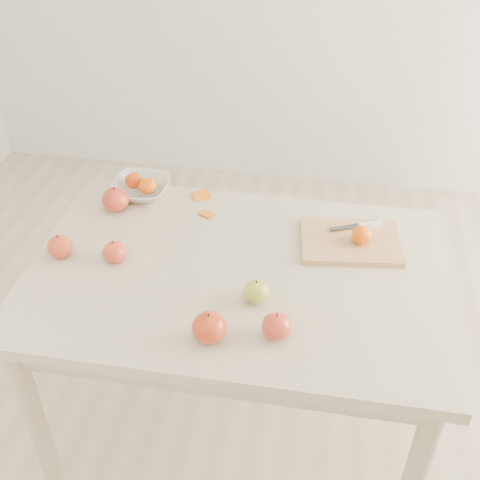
# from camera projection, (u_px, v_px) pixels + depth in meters

# --- Properties ---
(ground) EXTENTS (3.50, 3.50, 0.00)m
(ground) POSITION_uv_depth(u_px,v_px,m) (238.00, 427.00, 2.18)
(ground) COLOR #C6B293
(ground) RESTS_ON ground
(table) EXTENTS (1.20, 0.80, 0.75)m
(table) POSITION_uv_depth(u_px,v_px,m) (237.00, 295.00, 1.78)
(table) COLOR beige
(table) RESTS_ON ground
(cutting_board) EXTENTS (0.32, 0.25, 0.02)m
(cutting_board) POSITION_uv_depth(u_px,v_px,m) (350.00, 242.00, 1.81)
(cutting_board) COLOR tan
(cutting_board) RESTS_ON table
(board_tangerine) EXTENTS (0.06, 0.06, 0.05)m
(board_tangerine) POSITION_uv_depth(u_px,v_px,m) (362.00, 235.00, 1.78)
(board_tangerine) COLOR orange
(board_tangerine) RESTS_ON cutting_board
(fruit_bowl) EXTENTS (0.19, 0.19, 0.05)m
(fruit_bowl) POSITION_uv_depth(u_px,v_px,m) (141.00, 188.00, 2.02)
(fruit_bowl) COLOR silver
(fruit_bowl) RESTS_ON table
(bowl_tangerine_near) EXTENTS (0.06, 0.06, 0.05)m
(bowl_tangerine_near) POSITION_uv_depth(u_px,v_px,m) (134.00, 180.00, 2.02)
(bowl_tangerine_near) COLOR #D53D07
(bowl_tangerine_near) RESTS_ON fruit_bowl
(bowl_tangerine_far) EXTENTS (0.06, 0.06, 0.05)m
(bowl_tangerine_far) POSITION_uv_depth(u_px,v_px,m) (147.00, 186.00, 1.99)
(bowl_tangerine_far) COLOR #D45207
(bowl_tangerine_far) RESTS_ON fruit_bowl
(orange_peel_a) EXTENTS (0.07, 0.07, 0.01)m
(orange_peel_a) POSITION_uv_depth(u_px,v_px,m) (202.00, 196.00, 2.02)
(orange_peel_a) COLOR orange
(orange_peel_a) RESTS_ON table
(orange_peel_b) EXTENTS (0.06, 0.05, 0.01)m
(orange_peel_b) POSITION_uv_depth(u_px,v_px,m) (207.00, 214.00, 1.94)
(orange_peel_b) COLOR #C9650E
(orange_peel_b) RESTS_ON table
(paring_knife) EXTENTS (0.16, 0.08, 0.01)m
(paring_knife) POSITION_uv_depth(u_px,v_px,m) (367.00, 225.00, 1.85)
(paring_knife) COLOR white
(paring_knife) RESTS_ON cutting_board
(apple_green) EXTENTS (0.07, 0.07, 0.06)m
(apple_green) POSITION_uv_depth(u_px,v_px,m) (256.00, 292.00, 1.60)
(apple_green) COLOR olive
(apple_green) RESTS_ON table
(apple_red_a) EXTENTS (0.09, 0.09, 0.08)m
(apple_red_a) POSITION_uv_depth(u_px,v_px,m) (116.00, 200.00, 1.94)
(apple_red_a) COLOR maroon
(apple_red_a) RESTS_ON table
(apple_red_d) EXTENTS (0.08, 0.08, 0.07)m
(apple_red_d) POSITION_uv_depth(u_px,v_px,m) (60.00, 247.00, 1.75)
(apple_red_d) COLOR #9D1A11
(apple_red_d) RESTS_ON table
(apple_red_e) EXTENTS (0.08, 0.08, 0.07)m
(apple_red_e) POSITION_uv_depth(u_px,v_px,m) (277.00, 326.00, 1.50)
(apple_red_e) COLOR maroon
(apple_red_e) RESTS_ON table
(apple_red_b) EXTENTS (0.07, 0.07, 0.06)m
(apple_red_b) POSITION_uv_depth(u_px,v_px,m) (115.00, 252.00, 1.74)
(apple_red_b) COLOR maroon
(apple_red_b) RESTS_ON table
(apple_red_c) EXTENTS (0.09, 0.09, 0.08)m
(apple_red_c) POSITION_uv_depth(u_px,v_px,m) (209.00, 327.00, 1.49)
(apple_red_c) COLOR #990705
(apple_red_c) RESTS_ON table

